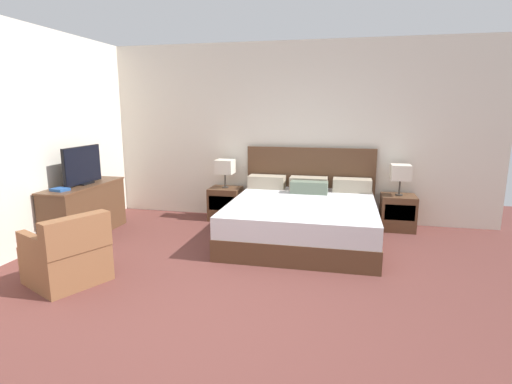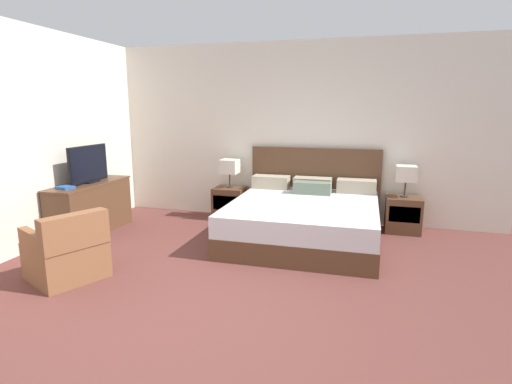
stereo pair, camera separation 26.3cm
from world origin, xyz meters
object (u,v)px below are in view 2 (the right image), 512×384
object	(u,v)px
table_lamp_left	(230,167)
dresser	(91,207)
book_red_cover	(65,188)
nightstand_left	(230,203)
bed	(304,218)
table_lamp_right	(406,174)
nightstand_right	(403,214)
armchair_by_window	(67,253)
tv	(89,165)

from	to	relation	value
table_lamp_left	dresser	world-z (taller)	table_lamp_left
dresser	book_red_cover	world-z (taller)	book_red_cover
book_red_cover	nightstand_left	bearing A→B (deg)	45.05
bed	table_lamp_right	xyz separation A→B (m)	(1.36, 0.76, 0.57)
dresser	nightstand_right	bearing A→B (deg)	15.87
nightstand_left	armchair_by_window	distance (m)	2.89
nightstand_right	nightstand_left	bearing A→B (deg)	180.00
table_lamp_left	tv	xyz separation A→B (m)	(-1.72, -1.24, 0.14)
table_lamp_left	armchair_by_window	distance (m)	2.95
nightstand_right	book_red_cover	world-z (taller)	book_red_cover
bed	armchair_by_window	distance (m)	3.01
tv	book_red_cover	bearing A→B (deg)	-90.86
dresser	armchair_by_window	distance (m)	1.71
table_lamp_left	tv	distance (m)	2.13
nightstand_left	tv	xyz separation A→B (m)	(-1.72, -1.24, 0.75)
tv	table_lamp_left	bearing A→B (deg)	35.79
dresser	nightstand_left	bearing A→B (deg)	36.23
nightstand_right	table_lamp_left	xyz separation A→B (m)	(-2.72, 0.00, 0.61)
nightstand_right	dresser	distance (m)	4.63
tv	book_red_cover	world-z (taller)	tv
table_lamp_left	dresser	size ratio (longest dim) A/B	0.33
tv	book_red_cover	distance (m)	0.55
nightstand_left	tv	distance (m)	2.25
bed	book_red_cover	world-z (taller)	bed
tv	book_red_cover	xyz separation A→B (m)	(-0.01, -0.49, -0.24)
nightstand_left	table_lamp_right	xyz separation A→B (m)	(2.72, 0.00, 0.61)
tv	table_lamp_right	bearing A→B (deg)	15.62
nightstand_left	book_red_cover	xyz separation A→B (m)	(-1.73, -1.73, 0.50)
bed	table_lamp_right	distance (m)	1.66
table_lamp_right	tv	bearing A→B (deg)	-164.38
table_lamp_left	table_lamp_right	bearing A→B (deg)	0.00
tv	dresser	bearing A→B (deg)	-96.20
bed	nightstand_right	distance (m)	1.56
nightstand_left	book_red_cover	bearing A→B (deg)	-134.95
nightstand_left	tv	world-z (taller)	tv
table_lamp_right	table_lamp_left	bearing A→B (deg)	180.00
book_red_cover	table_lamp_right	bearing A→B (deg)	21.30
bed	tv	distance (m)	3.20
nightstand_left	bed	bearing A→B (deg)	-29.04
bed	tv	bearing A→B (deg)	-171.05
book_red_cover	table_lamp_left	bearing A→B (deg)	45.08
dresser	book_red_cover	xyz separation A→B (m)	(-0.00, -0.47, 0.38)
table_lamp_right	book_red_cover	world-z (taller)	table_lamp_right
tv	nightstand_left	bearing A→B (deg)	35.76
bed	dresser	distance (m)	3.13
nightstand_left	dresser	bearing A→B (deg)	-143.77
bed	table_lamp_right	bearing A→B (deg)	29.10
nightstand_left	book_red_cover	world-z (taller)	book_red_cover
dresser	book_red_cover	bearing A→B (deg)	-90.59
table_lamp_left	dresser	distance (m)	2.20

